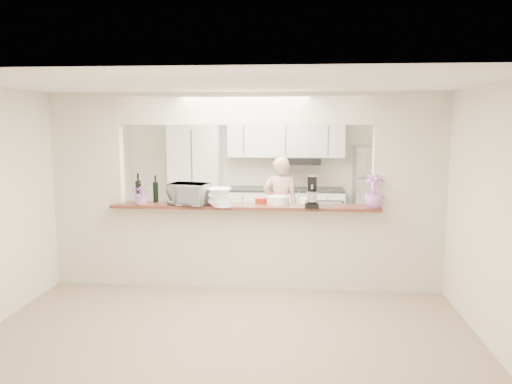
# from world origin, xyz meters

# --- Properties ---
(floor) EXTENTS (6.00, 6.00, 0.00)m
(floor) POSITION_xyz_m (0.00, 0.00, 0.00)
(floor) COLOR gray
(floor) RESTS_ON ground
(tile_overlay) EXTENTS (5.00, 2.90, 0.01)m
(tile_overlay) POSITION_xyz_m (0.00, 1.55, 0.01)
(tile_overlay) COLOR beige
(tile_overlay) RESTS_ON floor
(partition) EXTENTS (5.00, 0.15, 2.50)m
(partition) POSITION_xyz_m (0.00, 0.00, 1.48)
(partition) COLOR beige
(partition) RESTS_ON floor
(bar_counter) EXTENTS (3.40, 0.38, 1.09)m
(bar_counter) POSITION_xyz_m (0.00, -0.00, 0.58)
(bar_counter) COLOR beige
(bar_counter) RESTS_ON floor
(kitchen_cabinets) EXTENTS (3.15, 0.62, 2.25)m
(kitchen_cabinets) POSITION_xyz_m (-0.19, 2.72, 0.97)
(kitchen_cabinets) COLOR silver
(kitchen_cabinets) RESTS_ON floor
(refrigerator) EXTENTS (0.75, 0.70, 1.70)m
(refrigerator) POSITION_xyz_m (2.05, 2.65, 0.85)
(refrigerator) COLOR #A3A3A8
(refrigerator) RESTS_ON floor
(flower_left) EXTENTS (0.31, 0.28, 0.30)m
(flower_left) POSITION_xyz_m (-1.30, -0.15, 1.24)
(flower_left) COLOR #C468BA
(flower_left) RESTS_ON bar_counter
(wine_bottle_a) EXTENTS (0.07, 0.07, 0.35)m
(wine_bottle_a) POSITION_xyz_m (-1.19, 0.07, 1.23)
(wine_bottle_a) COLOR black
(wine_bottle_a) RESTS_ON bar_counter
(wine_bottle_b) EXTENTS (0.08, 0.08, 0.38)m
(wine_bottle_b) POSITION_xyz_m (-1.40, 0.02, 1.24)
(wine_bottle_b) COLOR black
(wine_bottle_b) RESTS_ON bar_counter
(toaster_oven) EXTENTS (0.55, 0.43, 0.27)m
(toaster_oven) POSITION_xyz_m (-0.70, -0.10, 1.23)
(toaster_oven) COLOR #A3A4A8
(toaster_oven) RESTS_ON bar_counter
(serving_bowls) EXTENTS (0.33, 0.33, 0.22)m
(serving_bowls) POSITION_xyz_m (-0.30, -0.17, 1.20)
(serving_bowls) COLOR white
(serving_bowls) RESTS_ON bar_counter
(plate_stack_a) EXTENTS (0.25, 0.25, 0.11)m
(plate_stack_a) POSITION_xyz_m (-0.25, -0.19, 1.15)
(plate_stack_a) COLOR white
(plate_stack_a) RESTS_ON bar_counter
(plate_stack_b) EXTENTS (0.30, 0.30, 0.10)m
(plate_stack_b) POSITION_xyz_m (0.42, 0.03, 1.14)
(plate_stack_b) COLOR white
(plate_stack_b) RESTS_ON bar_counter
(red_bowl) EXTENTS (0.15, 0.15, 0.07)m
(red_bowl) POSITION_xyz_m (0.20, 0.08, 1.13)
(red_bowl) COLOR maroon
(red_bowl) RESTS_ON bar_counter
(tan_bowl) EXTENTS (0.15, 0.15, 0.07)m
(tan_bowl) POSITION_xyz_m (0.37, -0.03, 1.12)
(tan_bowl) COLOR beige
(tan_bowl) RESTS_ON bar_counter
(utensil_caddy) EXTENTS (0.26, 0.16, 0.23)m
(utensil_caddy) POSITION_xyz_m (0.80, 0.05, 1.19)
(utensil_caddy) COLOR silver
(utensil_caddy) RESTS_ON bar_counter
(stand_mixer) EXTENTS (0.18, 0.27, 0.39)m
(stand_mixer) POSITION_xyz_m (0.85, -0.14, 1.26)
(stand_mixer) COLOR black
(stand_mixer) RESTS_ON bar_counter
(flower_right) EXTENTS (0.25, 0.25, 0.41)m
(flower_right) POSITION_xyz_m (1.60, -0.15, 1.30)
(flower_right) COLOR #D171CA
(flower_right) RESTS_ON bar_counter
(person) EXTENTS (0.58, 0.38, 1.57)m
(person) POSITION_xyz_m (0.39, 1.72, 0.79)
(person) COLOR tan
(person) RESTS_ON floor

